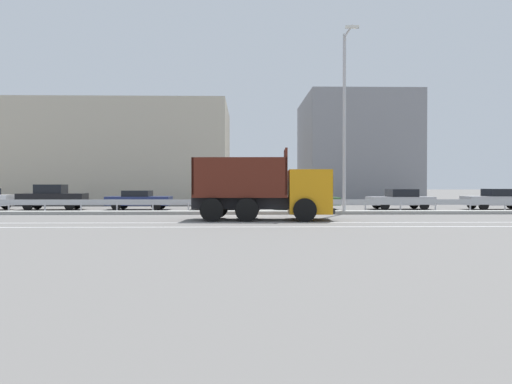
{
  "coord_description": "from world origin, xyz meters",
  "views": [
    {
      "loc": [
        0.18,
        -26.06,
        1.61
      ],
      "look_at": [
        0.75,
        -0.58,
        1.26
      ],
      "focal_mm": 35.0,
      "sensor_mm": 36.0,
      "label": 1
    }
  ],
  "objects_px": {
    "dump_truck": "(278,194)",
    "parked_car_2": "(53,197)",
    "parked_car_5": "(307,200)",
    "parked_car_6": "(400,199)",
    "median_road_sign": "(302,193)",
    "parked_car_3": "(139,200)",
    "parked_car_4": "(226,200)",
    "parked_car_7": "(498,199)",
    "street_lamp_1": "(345,115)"
  },
  "relations": [
    {
      "from": "street_lamp_1",
      "to": "parked_car_6",
      "type": "distance_m",
      "value": 8.73
    },
    {
      "from": "parked_car_5",
      "to": "parked_car_6",
      "type": "height_order",
      "value": "parked_car_6"
    },
    {
      "from": "parked_car_4",
      "to": "parked_car_5",
      "type": "height_order",
      "value": "parked_car_4"
    },
    {
      "from": "street_lamp_1",
      "to": "parked_car_2",
      "type": "relative_size",
      "value": 2.36
    },
    {
      "from": "parked_car_4",
      "to": "parked_car_7",
      "type": "relative_size",
      "value": 1.04
    },
    {
      "from": "dump_truck",
      "to": "parked_car_3",
      "type": "relative_size",
      "value": 1.58
    },
    {
      "from": "dump_truck",
      "to": "parked_car_4",
      "type": "height_order",
      "value": "dump_truck"
    },
    {
      "from": "parked_car_2",
      "to": "parked_car_4",
      "type": "height_order",
      "value": "parked_car_2"
    },
    {
      "from": "parked_car_7",
      "to": "dump_truck",
      "type": "bearing_deg",
      "value": 121.61
    },
    {
      "from": "parked_car_3",
      "to": "parked_car_7",
      "type": "height_order",
      "value": "parked_car_7"
    },
    {
      "from": "street_lamp_1",
      "to": "parked_car_3",
      "type": "xyz_separation_m",
      "value": [
        -12.53,
        5.24,
        -4.85
      ]
    },
    {
      "from": "dump_truck",
      "to": "median_road_sign",
      "type": "relative_size",
      "value": 2.87
    },
    {
      "from": "parked_car_7",
      "to": "street_lamp_1",
      "type": "bearing_deg",
      "value": 113.53
    },
    {
      "from": "median_road_sign",
      "to": "dump_truck",
      "type": "bearing_deg",
      "value": -109.23
    },
    {
      "from": "parked_car_3",
      "to": "parked_car_4",
      "type": "distance_m",
      "value": 5.7
    },
    {
      "from": "median_road_sign",
      "to": "parked_car_5",
      "type": "relative_size",
      "value": 0.54
    },
    {
      "from": "dump_truck",
      "to": "parked_car_4",
      "type": "distance_m",
      "value": 9.9
    },
    {
      "from": "parked_car_2",
      "to": "parked_car_3",
      "type": "relative_size",
      "value": 1.03
    },
    {
      "from": "parked_car_7",
      "to": "median_road_sign",
      "type": "bearing_deg",
      "value": 109.27
    },
    {
      "from": "median_road_sign",
      "to": "parked_car_6",
      "type": "relative_size",
      "value": 0.53
    },
    {
      "from": "parked_car_6",
      "to": "parked_car_3",
      "type": "bearing_deg",
      "value": 88.31
    },
    {
      "from": "parked_car_4",
      "to": "parked_car_3",
      "type": "bearing_deg",
      "value": -97.42
    },
    {
      "from": "parked_car_2",
      "to": "dump_truck",
      "type": "bearing_deg",
      "value": 50.75
    },
    {
      "from": "parked_car_3",
      "to": "parked_car_6",
      "type": "bearing_deg",
      "value": 91.66
    },
    {
      "from": "median_road_sign",
      "to": "parked_car_7",
      "type": "height_order",
      "value": "median_road_sign"
    },
    {
      "from": "parked_car_5",
      "to": "parked_car_7",
      "type": "bearing_deg",
      "value": -90.33
    },
    {
      "from": "dump_truck",
      "to": "parked_car_2",
      "type": "bearing_deg",
      "value": -121.59
    },
    {
      "from": "dump_truck",
      "to": "parked_car_3",
      "type": "height_order",
      "value": "dump_truck"
    },
    {
      "from": "dump_truck",
      "to": "median_road_sign",
      "type": "height_order",
      "value": "dump_truck"
    },
    {
      "from": "dump_truck",
      "to": "street_lamp_1",
      "type": "distance_m",
      "value": 7.42
    },
    {
      "from": "parked_car_6",
      "to": "parked_car_7",
      "type": "bearing_deg",
      "value": -96.85
    },
    {
      "from": "dump_truck",
      "to": "median_road_sign",
      "type": "distance_m",
      "value": 4.91
    },
    {
      "from": "parked_car_5",
      "to": "parked_car_4",
      "type": "bearing_deg",
      "value": 94.62
    },
    {
      "from": "parked_car_2",
      "to": "parked_car_4",
      "type": "relative_size",
      "value": 0.94
    },
    {
      "from": "median_road_sign",
      "to": "parked_car_4",
      "type": "height_order",
      "value": "median_road_sign"
    },
    {
      "from": "parked_car_2",
      "to": "parked_car_5",
      "type": "bearing_deg",
      "value": 85.6
    },
    {
      "from": "dump_truck",
      "to": "parked_car_5",
      "type": "relative_size",
      "value": 1.55
    },
    {
      "from": "parked_car_4",
      "to": "parked_car_7",
      "type": "xyz_separation_m",
      "value": [
        18.04,
        -0.04,
        0.03
      ]
    },
    {
      "from": "street_lamp_1",
      "to": "parked_car_7",
      "type": "relative_size",
      "value": 2.29
    },
    {
      "from": "parked_car_2",
      "to": "street_lamp_1",
      "type": "bearing_deg",
      "value": 69.29
    },
    {
      "from": "parked_car_5",
      "to": "parked_car_6",
      "type": "relative_size",
      "value": 0.98
    },
    {
      "from": "median_road_sign",
      "to": "street_lamp_1",
      "type": "xyz_separation_m",
      "value": [
        2.4,
        -0.12,
        4.33
      ]
    },
    {
      "from": "dump_truck",
      "to": "parked_car_2",
      "type": "relative_size",
      "value": 1.53
    },
    {
      "from": "dump_truck",
      "to": "parked_car_6",
      "type": "bearing_deg",
      "value": 141.17
    },
    {
      "from": "dump_truck",
      "to": "street_lamp_1",
      "type": "xyz_separation_m",
      "value": [
        4.01,
        4.52,
        4.31
      ]
    },
    {
      "from": "parked_car_5",
      "to": "parked_car_2",
      "type": "bearing_deg",
      "value": 91.7
    },
    {
      "from": "dump_truck",
      "to": "parked_car_2",
      "type": "height_order",
      "value": "dump_truck"
    },
    {
      "from": "parked_car_5",
      "to": "parked_car_7",
      "type": "relative_size",
      "value": 0.96
    },
    {
      "from": "dump_truck",
      "to": "parked_car_3",
      "type": "xyz_separation_m",
      "value": [
        -8.52,
        9.76,
        -0.55
      ]
    },
    {
      "from": "parked_car_4",
      "to": "median_road_sign",
      "type": "bearing_deg",
      "value": 37.83
    }
  ]
}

